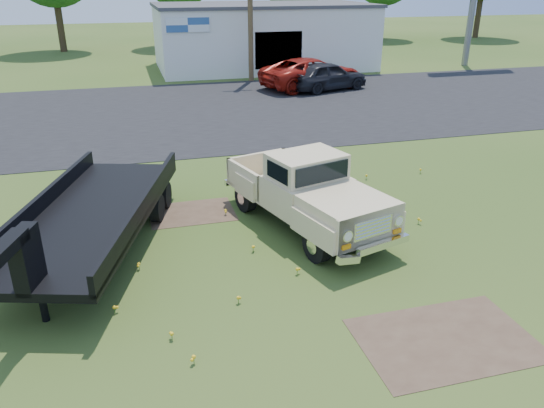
{
  "coord_description": "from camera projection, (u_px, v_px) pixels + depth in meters",
  "views": [
    {
      "loc": [
        -3.36,
        -9.38,
        5.73
      ],
      "look_at": [
        -0.49,
        1.0,
        1.11
      ],
      "focal_mm": 35.0,
      "sensor_mm": 36.0,
      "label": 1
    }
  ],
  "objects": [
    {
      "name": "red_pickup",
      "position": [
        312.0,
        73.0,
        29.46
      ],
      "size": [
        6.4,
        4.22,
        1.63
      ],
      "primitive_type": "imported",
      "rotation": [
        0.0,
        0.0,
        1.85
      ],
      "color": "maroon",
      "rests_on": "ground"
    },
    {
      "name": "dirt_patch_a",
      "position": [
        445.0,
        340.0,
        9.1
      ],
      "size": [
        3.0,
        2.0,
        0.01
      ],
      "primitive_type": "cube",
      "color": "#4A3627",
      "rests_on": "ground"
    },
    {
      "name": "vintage_pickup_truck",
      "position": [
        306.0,
        191.0,
        12.9
      ],
      "size": [
        3.41,
        5.58,
        1.9
      ],
      "primitive_type": null,
      "rotation": [
        0.0,
        0.0,
        0.28
      ],
      "color": "beige",
      "rests_on": "ground"
    },
    {
      "name": "asphalt_lot",
      "position": [
        203.0,
        111.0,
        24.68
      ],
      "size": [
        90.0,
        14.0,
        0.02
      ],
      "primitive_type": "cube",
      "color": "black",
      "rests_on": "ground"
    },
    {
      "name": "ground",
      "position": [
        306.0,
        267.0,
        11.39
      ],
      "size": [
        140.0,
        140.0,
        0.0
      ],
      "primitive_type": "plane",
      "color": "#2F4B18",
      "rests_on": "ground"
    },
    {
      "name": "dirt_patch_b",
      "position": [
        192.0,
        213.0,
        14.01
      ],
      "size": [
        2.2,
        1.6,
        0.01
      ],
      "primitive_type": "cube",
      "color": "#4A3627",
      "rests_on": "ground"
    },
    {
      "name": "commercial_building",
      "position": [
        262.0,
        35.0,
        35.95
      ],
      "size": [
        14.2,
        8.2,
        4.15
      ],
      "color": "white",
      "rests_on": "ground"
    },
    {
      "name": "flatbed_trailer",
      "position": [
        91.0,
        209.0,
        11.77
      ],
      "size": [
        4.48,
        7.7,
        1.99
      ],
      "primitive_type": null,
      "rotation": [
        0.0,
        0.0,
        -0.3
      ],
      "color": "black",
      "rests_on": "ground"
    },
    {
      "name": "dark_sedan",
      "position": [
        327.0,
        76.0,
        28.89
      ],
      "size": [
        4.89,
        3.03,
        1.55
      ],
      "primitive_type": "imported",
      "rotation": [
        0.0,
        0.0,
        1.85
      ],
      "color": "black",
      "rests_on": "ground"
    }
  ]
}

